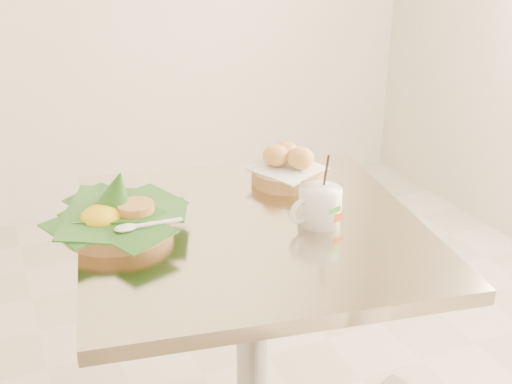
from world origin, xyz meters
name	(u,v)px	position (x,y,z in m)	size (l,w,h in m)	color
cafe_table	(252,313)	(0.20, -0.01, 0.53)	(0.81, 0.81, 0.75)	gray
rice_basket	(117,215)	(-0.07, 0.07, 0.79)	(0.28, 0.28, 0.14)	#A47C46
bread_basket	(287,167)	(0.37, 0.17, 0.79)	(0.19, 0.19, 0.09)	#A47C46
coffee_mug	(319,205)	(0.33, -0.06, 0.79)	(0.12, 0.09, 0.15)	white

